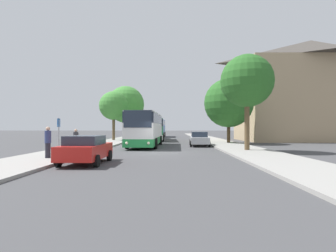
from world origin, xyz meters
The scene contains 16 objects.
ground_plane centered at (0.00, 0.00, 0.00)m, with size 300.00×300.00×0.00m, color #424244.
sidewalk_left centered at (-7.00, 0.00, 0.07)m, with size 4.00×120.00×0.15m, color gray.
sidewalk_right centered at (7.00, 0.00, 0.07)m, with size 4.00×120.00×0.15m, color gray.
building_right_background centered at (21.69, 18.87, 7.47)m, with size 20.25×11.40×14.94m.
bus_front centered at (-1.75, 6.68, 1.82)m, with size 3.12×10.72×3.41m.
bus_middle centered at (-1.59, 19.30, 1.72)m, with size 2.96×10.59×3.21m.
bus_rear centered at (-1.88, 34.07, 1.89)m, with size 2.99×10.38×3.56m.
parked_car_left_curb centered at (-3.70, -6.21, 0.79)m, with size 2.14×4.10×1.51m.
parked_car_right_near centered at (3.85, 7.45, 0.78)m, with size 2.20×4.77×1.50m.
bus_stop_sign centered at (-7.18, -1.59, 1.70)m, with size 0.08×0.45×2.49m.
pedestrian_waiting_near centered at (-5.89, -1.74, 1.01)m, with size 0.36×0.36×1.70m.
pedestrian_waiting_far centered at (-6.42, -4.83, 1.09)m, with size 0.36×0.36×1.85m.
tree_left_near centered at (-7.49, 17.65, 5.11)m, with size 4.16×4.16×7.07m.
tree_left_far centered at (-7.30, 26.76, 6.09)m, with size 6.61×6.61×9.25m.
tree_right_near centered at (7.81, 11.43, 4.91)m, with size 5.89×5.89×7.72m.
tree_right_mid centered at (7.00, 0.97, 5.70)m, with size 4.25×4.25×7.70m.
Camera 1 is at (0.89, -20.22, 1.95)m, focal length 28.00 mm.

